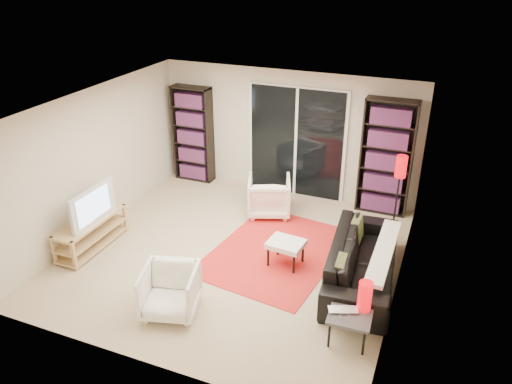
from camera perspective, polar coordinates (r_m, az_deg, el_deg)
floor at (r=7.99m, az=-2.49°, el=-7.04°), size 5.00×5.00×0.00m
wall_back at (r=9.56m, az=3.58°, el=6.72°), size 5.00×0.02×2.40m
wall_front at (r=5.54m, az=-13.57°, el=-9.57°), size 5.00×0.02×2.40m
wall_left at (r=8.67m, az=-17.92°, el=3.38°), size 0.02×5.00×2.40m
wall_right at (r=6.85m, az=16.77°, el=-2.62°), size 0.02×5.00×2.40m
ceiling at (r=6.97m, az=-2.87°, el=9.71°), size 5.00×5.00×0.02m
sliding_door at (r=9.52m, az=4.63°, el=5.64°), size 1.92×0.08×2.16m
bookshelf_left at (r=10.24m, az=-7.22°, el=6.56°), size 0.80×0.30×1.95m
bookshelf_right at (r=9.07m, az=14.66°, el=3.80°), size 0.90×0.30×2.10m
tv_stand at (r=8.44m, az=-18.28°, el=-4.44°), size 0.43×1.36×0.50m
tv at (r=8.18m, az=-18.67°, el=-1.33°), size 0.15×0.99×0.57m
rug at (r=8.02m, az=2.30°, el=-6.82°), size 2.11×2.66×0.01m
sofa at (r=7.38m, az=12.13°, el=-7.66°), size 1.08×2.35×0.67m
armchair_back at (r=8.98m, az=1.50°, el=-0.45°), size 0.96×0.97×0.70m
armchair_front at (r=6.74m, az=-9.79°, el=-11.10°), size 0.87×0.88×0.66m
ottoman at (r=7.56m, az=3.43°, el=-6.05°), size 0.57×0.48×0.40m
side_table at (r=6.32m, az=10.72°, el=-13.78°), size 0.54×0.54×0.40m
laptop at (r=6.27m, az=9.99°, el=-13.45°), size 0.42×0.35×0.03m
table_lamp at (r=6.27m, az=12.34°, el=-11.53°), size 0.17×0.17×0.39m
floor_lamp at (r=8.49m, az=16.14°, el=1.94°), size 0.20×0.20×1.36m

